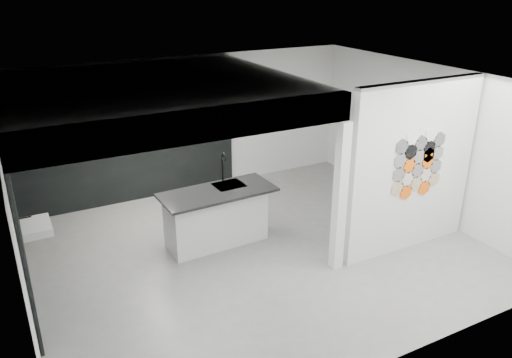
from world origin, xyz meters
The scene contains 17 objects.
floor centered at (0.00, 0.00, -0.01)m, with size 7.00×6.00×0.01m, color slate.
partition_panel centered at (2.23, -1.00, 1.40)m, with size 2.45×0.15×2.80m, color silver.
bay_clad_back centered at (-1.30, 2.97, 1.18)m, with size 4.40×0.04×2.35m, color black.
bay_clad_left centered at (-3.47, 1.00, 1.18)m, with size 0.04×4.00×2.35m, color black.
bulkhead centered at (-1.30, 1.00, 2.55)m, with size 4.40×4.00×0.40m, color silver.
corner_column centered at (0.82, -1.00, 1.18)m, with size 0.16×0.16×2.35m, color silver.
fascia_beam centered at (-1.30, -0.92, 2.55)m, with size 4.40×0.16×0.40m, color silver.
wall_basin centered at (-3.24, 0.80, 0.85)m, with size 0.40×0.60×0.12m, color silver.
display_shelf centered at (-1.20, 2.87, 1.30)m, with size 3.00×0.15×0.04m, color black.
kitchen_island centered at (-0.52, 0.55, 0.51)m, with size 1.91×0.90×1.51m.
stockpot centered at (-2.03, 2.87, 1.40)m, with size 0.19×0.19×0.15m, color black.
kettle centered at (-0.40, 2.87, 1.40)m, with size 0.19×0.19×0.17m, color black.
glass_bowl centered at (0.15, 2.87, 1.37)m, with size 0.14×0.14×0.10m, color gray.
glass_vase centered at (0.15, 2.87, 1.39)m, with size 0.09×0.09×0.13m, color gray.
bottle_dark centered at (-1.76, 2.87, 1.41)m, with size 0.07×0.07×0.18m, color black.
utensil_cup centered at (-2.06, 2.87, 1.38)m, with size 0.09×0.09×0.11m, color black.
hex_tile_cluster centered at (2.26, -1.09, 1.50)m, with size 1.04×0.02×1.16m.
Camera 1 is at (-3.42, -6.38, 4.21)m, focal length 35.00 mm.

